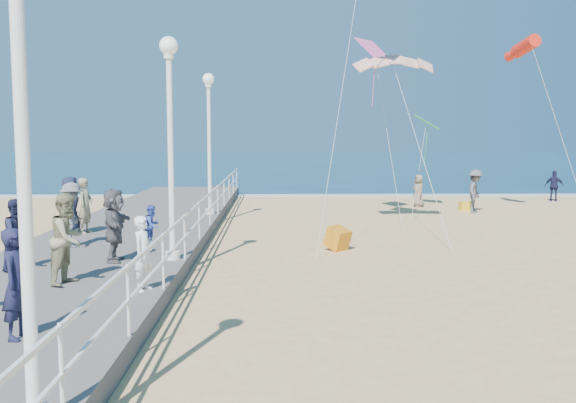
{
  "coord_description": "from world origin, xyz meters",
  "views": [
    {
      "loc": [
        -2.84,
        -15.42,
        3.41
      ],
      "look_at": [
        -2.5,
        2.0,
        1.6
      ],
      "focal_mm": 40.0,
      "sensor_mm": 36.0,
      "label": 1
    }
  ],
  "objects_px": {
    "beach_walker_b": "(554,186)",
    "beach_chair_left": "(466,206)",
    "beach_walker_a": "(475,191)",
    "box_kite": "(338,241)",
    "lamp_post_far": "(209,128)",
    "toddler_held": "(152,225)",
    "spectator_4": "(70,205)",
    "lamp_post_mid": "(170,124)",
    "spectator_1": "(68,239)",
    "beach_walker_c": "(419,191)",
    "spectator_2": "(72,215)",
    "spectator_0": "(17,284)",
    "lamp_post_near": "(21,109)",
    "spectator_5": "(114,225)",
    "woman_holding_toddler": "(144,253)",
    "spectator_6": "(85,206)",
    "spectator_7": "(18,235)"
  },
  "relations": [
    {
      "from": "spectator_2",
      "to": "beach_walker_a",
      "type": "height_order",
      "value": "spectator_2"
    },
    {
      "from": "toddler_held",
      "to": "spectator_4",
      "type": "bearing_deg",
      "value": 49.5
    },
    {
      "from": "beach_walker_c",
      "to": "toddler_held",
      "type": "bearing_deg",
      "value": -39.55
    },
    {
      "from": "woman_holding_toddler",
      "to": "beach_walker_a",
      "type": "height_order",
      "value": "beach_walker_a"
    },
    {
      "from": "lamp_post_mid",
      "to": "spectator_5",
      "type": "height_order",
      "value": "lamp_post_mid"
    },
    {
      "from": "spectator_2",
      "to": "beach_chair_left",
      "type": "height_order",
      "value": "spectator_2"
    },
    {
      "from": "spectator_1",
      "to": "beach_walker_a",
      "type": "bearing_deg",
      "value": -26.1
    },
    {
      "from": "lamp_post_near",
      "to": "beach_walker_c",
      "type": "relative_size",
      "value": 3.45
    },
    {
      "from": "lamp_post_near",
      "to": "spectator_6",
      "type": "relative_size",
      "value": 3.12
    },
    {
      "from": "beach_walker_c",
      "to": "spectator_0",
      "type": "bearing_deg",
      "value": -39.14
    },
    {
      "from": "woman_holding_toddler",
      "to": "spectator_1",
      "type": "relative_size",
      "value": 0.79
    },
    {
      "from": "lamp_post_near",
      "to": "spectator_0",
      "type": "bearing_deg",
      "value": 114.11
    },
    {
      "from": "toddler_held",
      "to": "spectator_1",
      "type": "height_order",
      "value": "spectator_1"
    },
    {
      "from": "beach_walker_a",
      "to": "beach_chair_left",
      "type": "distance_m",
      "value": 1.11
    },
    {
      "from": "spectator_0",
      "to": "spectator_5",
      "type": "relative_size",
      "value": 0.94
    },
    {
      "from": "beach_walker_b",
      "to": "lamp_post_near",
      "type": "bearing_deg",
      "value": 83.77
    },
    {
      "from": "spectator_0",
      "to": "beach_walker_b",
      "type": "height_order",
      "value": "spectator_0"
    },
    {
      "from": "lamp_post_far",
      "to": "spectator_2",
      "type": "bearing_deg",
      "value": -112.42
    },
    {
      "from": "lamp_post_near",
      "to": "box_kite",
      "type": "xyz_separation_m",
      "value": [
        4.35,
        12.3,
        -3.36
      ]
    },
    {
      "from": "lamp_post_far",
      "to": "beach_walker_c",
      "type": "relative_size",
      "value": 3.45
    },
    {
      "from": "toddler_held",
      "to": "box_kite",
      "type": "distance_m",
      "value": 7.71
    },
    {
      "from": "lamp_post_mid",
      "to": "beach_chair_left",
      "type": "xyz_separation_m",
      "value": [
        11.14,
        13.22,
        -3.46
      ]
    },
    {
      "from": "spectator_2",
      "to": "spectator_5",
      "type": "relative_size",
      "value": 1.0
    },
    {
      "from": "beach_walker_b",
      "to": "beach_chair_left",
      "type": "bearing_deg",
      "value": 61.63
    },
    {
      "from": "toddler_held",
      "to": "lamp_post_mid",
      "type": "bearing_deg",
      "value": 22.88
    },
    {
      "from": "spectator_2",
      "to": "box_kite",
      "type": "height_order",
      "value": "spectator_2"
    },
    {
      "from": "box_kite",
      "to": "spectator_6",
      "type": "bearing_deg",
      "value": 129.89
    },
    {
      "from": "spectator_0",
      "to": "beach_walker_a",
      "type": "bearing_deg",
      "value": -30.26
    },
    {
      "from": "spectator_2",
      "to": "beach_walker_c",
      "type": "xyz_separation_m",
      "value": [
        12.29,
        13.01,
        -0.5
      ]
    },
    {
      "from": "lamp_post_far",
      "to": "spectator_5",
      "type": "height_order",
      "value": "lamp_post_far"
    },
    {
      "from": "lamp_post_mid",
      "to": "beach_walker_c",
      "type": "height_order",
      "value": "lamp_post_mid"
    },
    {
      "from": "beach_walker_c",
      "to": "spectator_1",
      "type": "bearing_deg",
      "value": -44.56
    },
    {
      "from": "spectator_1",
      "to": "beach_chair_left",
      "type": "bearing_deg",
      "value": -24.32
    },
    {
      "from": "lamp_post_near",
      "to": "spectator_0",
      "type": "height_order",
      "value": "lamp_post_near"
    },
    {
      "from": "beach_walker_b",
      "to": "beach_chair_left",
      "type": "xyz_separation_m",
      "value": [
        -5.78,
        -4.06,
        -0.59
      ]
    },
    {
      "from": "lamp_post_mid",
      "to": "spectator_0",
      "type": "height_order",
      "value": "lamp_post_mid"
    },
    {
      "from": "woman_holding_toddler",
      "to": "box_kite",
      "type": "xyz_separation_m",
      "value": [
        4.4,
        6.44,
        -0.83
      ]
    },
    {
      "from": "beach_walker_b",
      "to": "box_kite",
      "type": "distance_m",
      "value": 18.81
    },
    {
      "from": "lamp_post_far",
      "to": "beach_walker_b",
      "type": "distance_m",
      "value": 19.05
    },
    {
      "from": "box_kite",
      "to": "spectator_2",
      "type": "bearing_deg",
      "value": 148.17
    },
    {
      "from": "spectator_6",
      "to": "spectator_7",
      "type": "bearing_deg",
      "value": -170.33
    },
    {
      "from": "beach_walker_a",
      "to": "box_kite",
      "type": "height_order",
      "value": "beach_walker_a"
    },
    {
      "from": "spectator_5",
      "to": "toddler_held",
      "type": "bearing_deg",
      "value": -156.4
    },
    {
      "from": "spectator_6",
      "to": "lamp_post_near",
      "type": "bearing_deg",
      "value": -157.23
    },
    {
      "from": "lamp_post_near",
      "to": "beach_walker_b",
      "type": "relative_size",
      "value": 3.35
    },
    {
      "from": "lamp_post_far",
      "to": "spectator_6",
      "type": "xyz_separation_m",
      "value": [
        -3.32,
        -4.79,
        -2.41
      ]
    },
    {
      "from": "lamp_post_near",
      "to": "spectator_5",
      "type": "height_order",
      "value": "lamp_post_near"
    },
    {
      "from": "lamp_post_near",
      "to": "beach_walker_c",
      "type": "height_order",
      "value": "lamp_post_near"
    },
    {
      "from": "lamp_post_near",
      "to": "spectator_7",
      "type": "xyz_separation_m",
      "value": [
        -3.22,
        7.8,
        -2.46
      ]
    },
    {
      "from": "spectator_1",
      "to": "spectator_2",
      "type": "relative_size",
      "value": 1.06
    }
  ]
}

